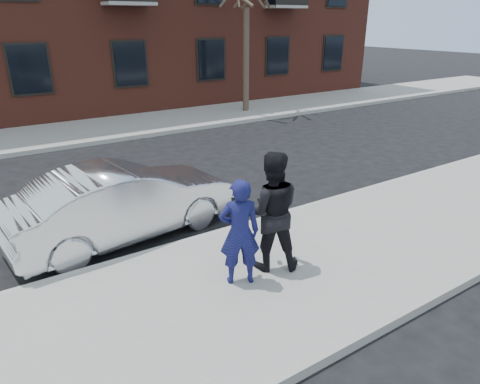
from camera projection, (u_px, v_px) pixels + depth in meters
ground at (368, 237)px, 8.20m from camera, size 100.00×100.00×0.00m
near_sidewalk at (379, 239)px, 7.98m from camera, size 50.00×3.50×0.15m
near_curb at (314, 206)px, 9.38m from camera, size 50.00×0.10×0.15m
far_sidewalk at (148, 123)px, 16.93m from camera, size 50.00×3.50×0.15m
far_curb at (166, 132)px, 15.53m from camera, size 50.00×0.10×0.15m
silver_sedan at (124, 202)px, 8.01m from camera, size 4.45×2.02×1.42m
man_hoodie at (239, 232)px, 6.25m from camera, size 0.72×0.61×1.67m
man_peacoat at (271, 211)px, 6.62m from camera, size 1.18×1.10×1.94m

